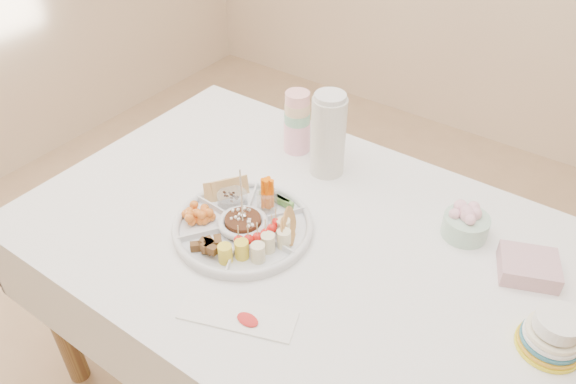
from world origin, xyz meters
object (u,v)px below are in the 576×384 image
Objects in this scene: dining_table at (296,319)px; party_tray at (243,225)px; thermos at (328,134)px; plate_stack at (553,334)px.

dining_table is 4.00× the size of party_tray.
dining_table is 5.52× the size of thermos.
thermos is (-0.09, 0.29, 0.52)m from dining_table.
thermos is at bearing 107.01° from dining_table.
party_tray is (-0.12, -0.09, 0.40)m from dining_table.
party_tray is 0.39m from thermos.
plate_stack is at bearing 0.82° from dining_table.
party_tray is 0.80m from plate_stack.
party_tray reaches higher than dining_table.
party_tray is at bearing -95.38° from thermos.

